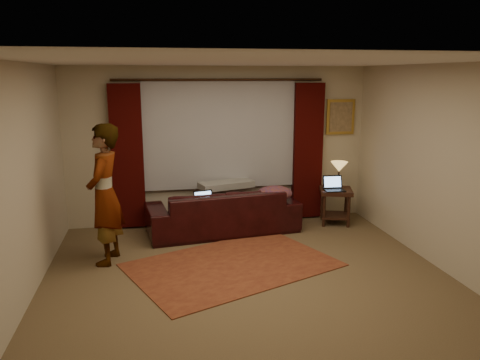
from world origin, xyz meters
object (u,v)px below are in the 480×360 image
object	(u,v)px
tiffany_lamp	(339,175)
sofa	(223,203)
person	(105,195)
end_table	(335,206)
laptop_sofa	(206,200)
laptop_table	(335,184)

from	to	relation	value
tiffany_lamp	sofa	bearing A→B (deg)	-176.25
tiffany_lamp	person	world-z (taller)	person
end_table	person	bearing A→B (deg)	-164.49
sofa	laptop_sofa	distance (m)	0.35
sofa	person	xyz separation A→B (m)	(-1.70, -0.94, 0.45)
laptop_sofa	end_table	bearing A→B (deg)	-8.45
end_table	person	distance (m)	3.81
laptop_table	person	size ratio (longest dim) A/B	0.19
laptop_sofa	person	xyz separation A→B (m)	(-1.41, -0.77, 0.34)
tiffany_lamp	laptop_table	xyz separation A→B (m)	(-0.13, -0.17, -0.11)
tiffany_lamp	laptop_table	size ratio (longest dim) A/B	1.28
person	sofa	bearing A→B (deg)	130.37
end_table	person	world-z (taller)	person
laptop_sofa	tiffany_lamp	size ratio (longest dim) A/B	0.74
sofa	end_table	bearing A→B (deg)	174.90
sofa	end_table	size ratio (longest dim) A/B	3.97
laptop_sofa	end_table	size ratio (longest dim) A/B	0.56
tiffany_lamp	end_table	bearing A→B (deg)	-132.80
laptop_table	end_table	bearing A→B (deg)	57.69
laptop_sofa	end_table	world-z (taller)	laptop_sofa
sofa	laptop_table	bearing A→B (deg)	171.86
sofa	laptop_sofa	xyz separation A→B (m)	(-0.29, -0.18, 0.11)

